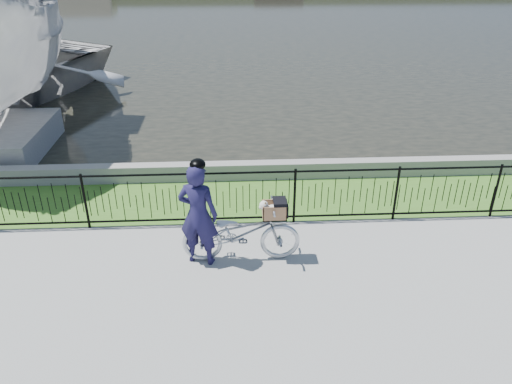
{
  "coord_description": "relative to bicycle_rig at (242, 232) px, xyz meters",
  "views": [
    {
      "loc": [
        -0.2,
        -6.86,
        5.12
      ],
      "look_at": [
        0.22,
        1.0,
        1.0
      ],
      "focal_mm": 35.0,
      "sensor_mm": 36.0,
      "label": 1
    }
  ],
  "objects": [
    {
      "name": "bicycle_rig",
      "position": [
        0.0,
        0.0,
        0.0
      ],
      "size": [
        2.03,
        0.71,
        1.17
      ],
      "color": "#AEB3BA",
      "rests_on": "ground"
    },
    {
      "name": "grass_strip",
      "position": [
        0.06,
        2.2,
        -0.54
      ],
      "size": [
        60.0,
        2.0,
        0.01
      ],
      "primitive_type": "cube",
      "color": "#407023",
      "rests_on": "ground"
    },
    {
      "name": "water",
      "position": [
        0.06,
        32.6,
        -0.54
      ],
      "size": [
        120.0,
        120.0,
        0.0
      ],
      "primitive_type": "plane",
      "color": "black",
      "rests_on": "ground"
    },
    {
      "name": "quay_wall",
      "position": [
        0.06,
        3.2,
        -0.34
      ],
      "size": [
        60.0,
        0.3,
        0.4
      ],
      "primitive_type": "cube",
      "color": "gray",
      "rests_on": "ground"
    },
    {
      "name": "ground",
      "position": [
        0.06,
        -0.4,
        -0.54
      ],
      "size": [
        120.0,
        120.0,
        0.0
      ],
      "primitive_type": "plane",
      "color": "gray",
      "rests_on": "ground"
    },
    {
      "name": "fence",
      "position": [
        0.06,
        1.2,
        0.03
      ],
      "size": [
        14.0,
        0.06,
        1.15
      ],
      "primitive_type": null,
      "color": "black",
      "rests_on": "ground"
    },
    {
      "name": "cyclist",
      "position": [
        -0.72,
        -0.03,
        0.41
      ],
      "size": [
        0.77,
        0.61,
        1.93
      ],
      "color": "#19163D",
      "rests_on": "ground"
    }
  ]
}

